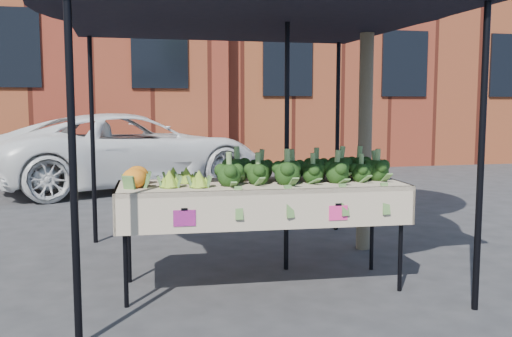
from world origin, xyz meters
The scene contains 9 objects.
ground centered at (0.00, 0.00, 0.00)m, with size 90.00×90.00×0.00m, color #29292B.
table centered at (-0.23, 0.02, 0.45)m, with size 2.44×0.94×0.90m.
canopy centered at (-0.23, 0.55, 1.37)m, with size 3.16×3.16×2.74m, color black, non-canonical shape.
broccoli_heap centered at (0.16, 0.04, 1.03)m, with size 1.60×0.57×0.26m, color black.
romanesco_cluster centered at (-0.90, 0.05, 1.00)m, with size 0.43×0.57×0.20m, color #9CC038.
cauliflower_pair centered at (-1.27, 0.08, 0.99)m, with size 0.23×0.43×0.18m, color orange.
vehicle centered at (-1.20, 6.40, 2.50)m, with size 2.31×1.39×5.00m, color white.
street_tree centered at (1.15, 1.03, 2.11)m, with size 2.14×2.14×4.23m, color #1E4C14, non-canonical shape.
building_right centered at (7.00, 12.50, 4.25)m, with size 12.00×8.00×8.50m, color maroon.
Camera 1 is at (-1.40, -4.66, 1.56)m, focal length 40.48 mm.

